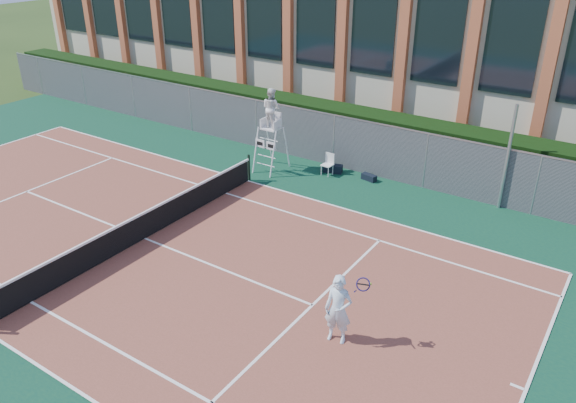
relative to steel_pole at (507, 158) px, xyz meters
The scene contains 13 objects.
ground 12.61m from the steel_pole, 135.72° to the right, with size 120.00×120.00×0.00m, color #233814.
apron 11.94m from the steel_pole, 139.20° to the right, with size 36.00×20.00×0.01m, color #0C3629.
tennis_court 12.60m from the steel_pole, 135.72° to the right, with size 23.77×10.97×0.02m, color brown.
tennis_net 12.54m from the steel_pole, 135.72° to the right, with size 0.10×11.30×1.10m.
fence 8.96m from the steel_pole, behind, with size 40.00×0.06×2.20m, color #595E60, non-canonical shape.
hedge 9.05m from the steel_pole, behind, with size 40.00×1.40×2.20m, color black.
building 13.04m from the steel_pole, 133.96° to the left, with size 45.00×10.60×8.22m.
steel_pole is the anchor object (origin of this frame).
umpire_chair 9.01m from the steel_pole, 169.40° to the right, with size 0.97×1.49×3.48m.
plastic_chair 6.81m from the steel_pole, behind, with size 0.43×0.43×0.89m.
sports_bag_near 6.81m from the steel_pole, behind, with size 0.78×0.31×0.33m, color black.
sports_bag_far 5.30m from the steel_pole, behind, with size 0.61×0.27×0.25m, color black.
tennis_player 9.68m from the steel_pole, 97.72° to the right, with size 1.05×0.74×1.83m.
Camera 1 is at (12.66, -10.51, 9.18)m, focal length 35.00 mm.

